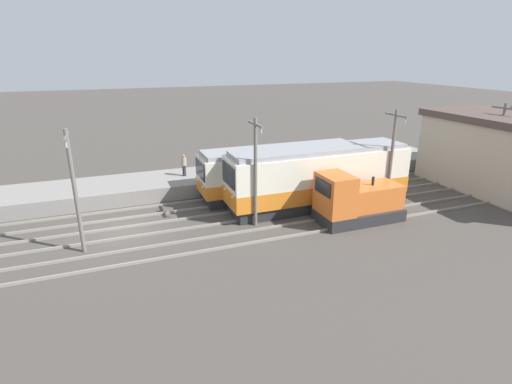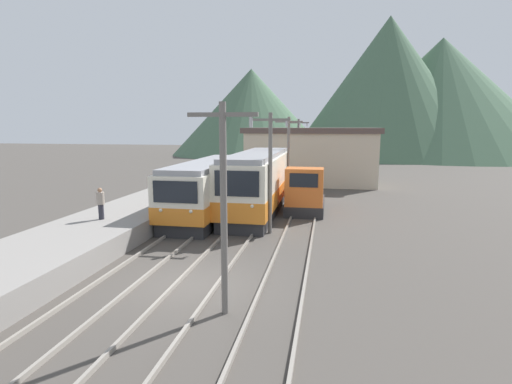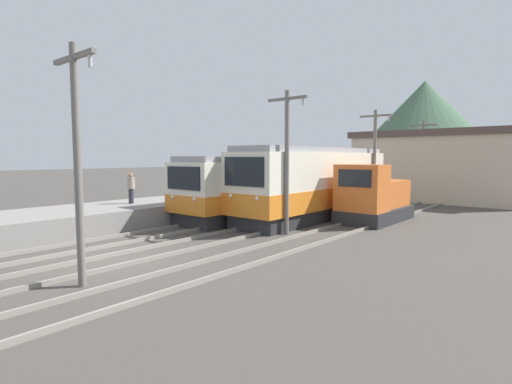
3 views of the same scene
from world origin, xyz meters
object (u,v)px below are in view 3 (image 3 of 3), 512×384
at_px(commuter_train_left, 261,188).
at_px(commuter_train_center, 315,186).
at_px(shunting_locomotive, 373,199).
at_px(catenary_mast_far, 375,156).
at_px(catenary_mast_mid, 287,156).
at_px(person_on_platform, 131,187).
at_px(catenary_mast_near, 77,155).
at_px(catenary_mast_distant, 423,157).

relative_size(commuter_train_left, commuter_train_center, 0.95).
relative_size(shunting_locomotive, catenary_mast_far, 0.82).
bearing_deg(catenary_mast_mid, catenary_mast_far, 90.00).
height_order(catenary_mast_far, person_on_platform, catenary_mast_far).
height_order(commuter_train_center, catenary_mast_near, catenary_mast_near).
height_order(commuter_train_center, catenary_mast_distant, catenary_mast_distant).
height_order(commuter_train_left, catenary_mast_distant, catenary_mast_distant).
bearing_deg(catenary_mast_distant, commuter_train_center, -96.37).
distance_m(catenary_mast_near, catenary_mast_mid, 9.18).
distance_m(commuter_train_center, shunting_locomotive, 3.17).
height_order(catenary_mast_near, catenary_mast_mid, same).
bearing_deg(catenary_mast_mid, shunting_locomotive, 75.32).
relative_size(shunting_locomotive, person_on_platform, 3.23).
bearing_deg(person_on_platform, commuter_train_left, 57.78).
bearing_deg(person_on_platform, catenary_mast_distant, 68.83).
bearing_deg(catenary_mast_far, catenary_mast_near, -90.00).
distance_m(commuter_train_left, catenary_mast_far, 7.36).
relative_size(catenary_mast_far, person_on_platform, 3.93).
height_order(shunting_locomotive, catenary_mast_near, catenary_mast_near).
bearing_deg(commuter_train_center, catenary_mast_far, 70.76).
bearing_deg(catenary_mast_near, commuter_train_left, 108.76).
xyz_separation_m(catenary_mast_distant, person_on_platform, (-8.07, -20.84, -1.58)).
relative_size(shunting_locomotive, catenary_mast_near, 0.82).
xyz_separation_m(shunting_locomotive, catenary_mast_far, (-1.49, 3.49, 2.20)).
xyz_separation_m(commuter_train_left, catenary_mast_distant, (4.31, 14.87, 1.81)).
height_order(commuter_train_left, person_on_platform, commuter_train_left).
relative_size(commuter_train_center, catenary_mast_near, 1.95).
height_order(catenary_mast_distant, person_on_platform, catenary_mast_distant).
bearing_deg(catenary_mast_far, catenary_mast_mid, -90.00).
xyz_separation_m(commuter_train_center, person_on_platform, (-6.56, -7.33, 0.03)).
relative_size(commuter_train_left, catenary_mast_distant, 1.84).
xyz_separation_m(commuter_train_left, catenary_mast_near, (4.31, -12.68, 1.81)).
relative_size(commuter_train_center, shunting_locomotive, 2.37).
bearing_deg(catenary_mast_distant, shunting_locomotive, -83.29).
distance_m(catenary_mast_mid, catenary_mast_distant, 18.37).
bearing_deg(commuter_train_left, person_on_platform, -122.22).
bearing_deg(commuter_train_left, catenary_mast_far, 52.84).
bearing_deg(shunting_locomotive, catenary_mast_mid, -104.68).
xyz_separation_m(catenary_mast_near, catenary_mast_mid, (0.00, 9.18, 0.00)).
height_order(commuter_train_center, catenary_mast_mid, catenary_mast_mid).
height_order(commuter_train_center, catenary_mast_far, catenary_mast_far).
bearing_deg(person_on_platform, catenary_mast_mid, 17.00).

